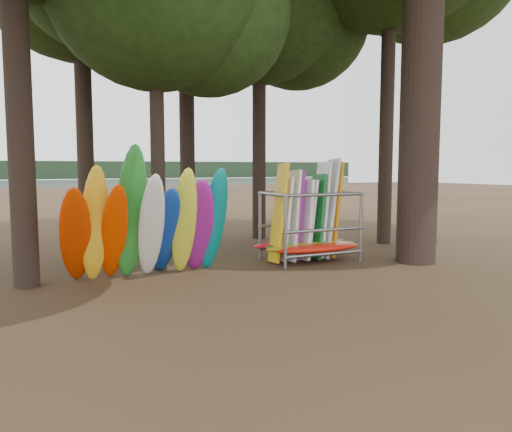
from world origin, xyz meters
name	(u,v)px	position (x,y,z in m)	size (l,w,h in m)	color
ground	(282,284)	(0.00, 0.00, 0.00)	(120.00, 120.00, 0.00)	#47331E
lake	(63,187)	(0.00, 60.00, 0.00)	(160.00, 160.00, 0.00)	gray
far_shore	(45,170)	(0.00, 110.00, 2.00)	(160.00, 4.00, 4.00)	black
kayak_row	(149,225)	(-2.54, 1.82, 1.26)	(4.04, 2.02, 3.26)	red
storage_rack	(309,228)	(2.04, 2.20, 0.93)	(3.02, 1.54, 2.88)	gray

